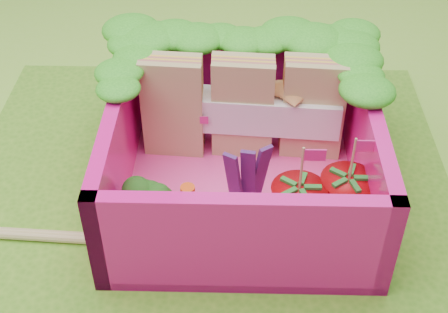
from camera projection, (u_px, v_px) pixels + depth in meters
name	position (u px, v px, depth m)	size (l,w,h in m)	color
ground	(206.00, 205.00, 3.25)	(14.00, 14.00, 0.00)	#8DD03A
placemat	(206.00, 203.00, 3.24)	(2.60, 2.60, 0.03)	#529722
bento_floor	(241.00, 190.00, 3.26)	(1.30, 1.30, 0.05)	#FF419D
bento_box	(242.00, 153.00, 3.10)	(1.30, 1.30, 0.55)	#F7148D
lettuce_ruffle	(243.00, 44.00, 3.26)	(1.43, 0.83, 0.11)	#25971B
sandwich_stack	(244.00, 108.00, 3.30)	(1.07, 0.24, 0.57)	tan
broccoli	(150.00, 199.00, 2.91)	(0.32, 0.32, 0.26)	#6BA650
carrot_sticks	(184.00, 213.00, 2.92)	(0.10, 0.17, 0.24)	#FB5A15
purple_wedges	(248.00, 177.00, 3.01)	(0.20, 0.11, 0.38)	#411752
strawberry_left	(297.00, 208.00, 2.92)	(0.26, 0.26, 0.50)	red
strawberry_right	(346.00, 199.00, 2.97)	(0.27, 0.27, 0.51)	red
snap_peas	(322.00, 219.00, 3.02)	(0.60, 0.56, 0.05)	#62A533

